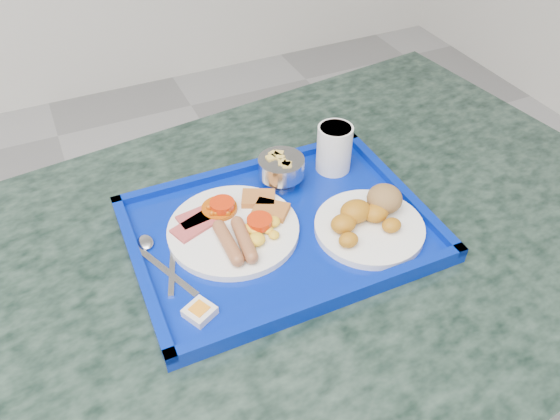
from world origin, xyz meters
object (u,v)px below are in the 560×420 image
main_plate (236,227)px  fruit_bowl (281,167)px  tray (280,230)px  juice_cup (334,147)px  bread_plate (370,219)px  table (298,315)px

main_plate → fruit_bowl: bearing=34.7°
tray → main_plate: size_ratio=2.27×
tray → fruit_bowl: 0.13m
main_plate → juice_cup: (0.23, 0.09, 0.04)m
bread_plate → tray: bearing=155.6°
bread_plate → juice_cup: size_ratio=2.01×
table → fruit_bowl: bearing=79.6°
fruit_bowl → tray: bearing=-115.8°
bread_plate → fruit_bowl: bearing=117.0°
main_plate → bread_plate: size_ratio=1.19×
tray → juice_cup: 0.20m
fruit_bowl → juice_cup: (0.11, 0.00, 0.01)m
tray → main_plate: main_plate is taller
main_plate → fruit_bowl: 0.15m
main_plate → fruit_bowl: size_ratio=2.61×
bread_plate → fruit_bowl: 0.19m
table → tray: bearing=137.9°
table → main_plate: (-0.10, 0.05, 0.24)m
main_plate → tray: bearing=-16.9°
fruit_bowl → juice_cup: 0.11m
tray → bread_plate: bread_plate is taller
main_plate → juice_cup: juice_cup is taller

